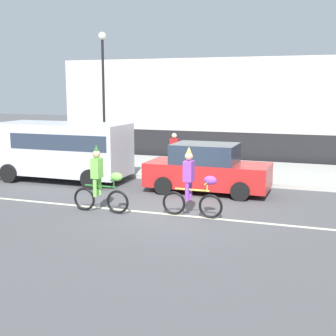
% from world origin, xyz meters
% --- Properties ---
extents(ground_plane, '(80.00, 80.00, 0.00)m').
position_xyz_m(ground_plane, '(0.00, 0.00, 0.00)').
color(ground_plane, '#4C4C4F').
extents(road_centre_line, '(36.00, 0.14, 0.01)m').
position_xyz_m(road_centre_line, '(0.00, -0.50, 0.00)').
color(road_centre_line, beige).
rests_on(road_centre_line, ground).
extents(sidewalk_curb, '(60.00, 5.00, 0.15)m').
position_xyz_m(sidewalk_curb, '(0.00, 6.50, 0.07)').
color(sidewalk_curb, '#ADAAA3').
rests_on(sidewalk_curb, ground).
extents(fence_line, '(40.00, 0.08, 1.40)m').
position_xyz_m(fence_line, '(0.00, 9.40, 0.70)').
color(fence_line, black).
rests_on(fence_line, ground).
extents(building_backdrop, '(28.00, 8.00, 5.17)m').
position_xyz_m(building_backdrop, '(1.90, 18.00, 2.58)').
color(building_backdrop, beige).
rests_on(building_backdrop, ground).
extents(parade_cyclist_lime, '(1.72, 0.50, 1.92)m').
position_xyz_m(parade_cyclist_lime, '(-1.90, -0.90, 0.84)').
color(parade_cyclist_lime, black).
rests_on(parade_cyclist_lime, ground).
extents(parade_cyclist_purple, '(1.72, 0.50, 1.92)m').
position_xyz_m(parade_cyclist_purple, '(0.67, -0.50, 0.84)').
color(parade_cyclist_purple, black).
rests_on(parade_cyclist_purple, ground).
extents(parked_van_silver, '(5.00, 2.22, 2.18)m').
position_xyz_m(parked_van_silver, '(-5.31, 2.70, 1.28)').
color(parked_van_silver, silver).
rests_on(parked_van_silver, ground).
extents(parked_car_red, '(4.10, 1.92, 1.64)m').
position_xyz_m(parked_car_red, '(0.26, 2.60, 0.78)').
color(parked_car_red, '#AD1E1E').
rests_on(parked_car_red, ground).
extents(street_lamp_post, '(0.36, 0.36, 5.86)m').
position_xyz_m(street_lamp_post, '(-6.11, 7.54, 3.99)').
color(street_lamp_post, black).
rests_on(street_lamp_post, sidewalk_curb).
extents(pedestrian_onlooker, '(0.32, 0.20, 1.62)m').
position_xyz_m(pedestrian_onlooker, '(-1.55, 4.47, 1.01)').
color(pedestrian_onlooker, '#33333D').
rests_on(pedestrian_onlooker, sidewalk_curb).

